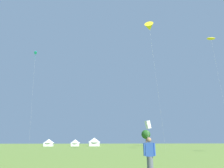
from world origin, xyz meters
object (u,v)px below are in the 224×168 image
at_px(kite_white_box, 148,125).
at_px(festival_tent_center, 94,141).
at_px(festival_tent_right, 49,142).
at_px(person_spectator, 150,158).
at_px(kite_cyan_parafoil, 35,53).
at_px(kite_yellow_parafoil, 211,39).
at_px(festival_tent_left, 75,142).
at_px(kite_yellow_delta, 149,27).
at_px(tree_distant_left, 146,134).

xyz_separation_m(kite_white_box, festival_tent_center, (-14.69, 19.67, -4.80)).
bearing_deg(festival_tent_right, person_spectator, -77.98).
xyz_separation_m(kite_cyan_parafoil, festival_tent_center, (21.26, 14.05, -28.38)).
height_order(kite_yellow_parafoil, festival_tent_left, kite_yellow_parafoil).
height_order(kite_yellow_delta, person_spectator, kite_yellow_delta).
bearing_deg(kite_yellow_parafoil, kite_yellow_delta, 169.38).
height_order(kite_white_box, tree_distant_left, kite_white_box).
distance_m(festival_tent_right, tree_distant_left, 45.22).
bearing_deg(person_spectator, kite_cyan_parafoil, 109.60).
height_order(festival_tent_right, festival_tent_left, festival_tent_right).
relative_size(kite_cyan_parafoil, festival_tent_left, 8.17).
height_order(kite_cyan_parafoil, festival_tent_left, kite_cyan_parafoil).
bearing_deg(festival_tent_left, tree_distant_left, 26.00).
xyz_separation_m(kite_white_box, festival_tent_right, (-31.20, 19.67, -5.09)).
xyz_separation_m(kite_yellow_parafoil, kite_yellow_delta, (-13.29, 2.49, 3.34)).
bearing_deg(festival_tent_center, kite_cyan_parafoil, -146.55).
bearing_deg(tree_distant_left, kite_yellow_parafoil, -92.91).
bearing_deg(kite_cyan_parafoil, festival_tent_center, 33.45).
bearing_deg(festival_tent_left, kite_cyan_parafoil, -135.38).
bearing_deg(person_spectator, festival_tent_left, 94.23).
distance_m(kite_yellow_parafoil, festival_tent_center, 52.42).
xyz_separation_m(festival_tent_center, tree_distant_left, (25.66, 15.94, 3.27)).
bearing_deg(tree_distant_left, festival_tent_left, -154.00).
bearing_deg(festival_tent_center, person_spectator, -91.67).
bearing_deg(kite_cyan_parafoil, festival_tent_left, 44.62).
relative_size(kite_yellow_delta, festival_tent_left, 7.53).
height_order(kite_yellow_parafoil, kite_cyan_parafoil, kite_cyan_parafoil).
xyz_separation_m(person_spectator, festival_tent_left, (-5.04, 68.16, 0.50)).
bearing_deg(kite_yellow_delta, kite_cyan_parafoil, 140.47).
height_order(kite_yellow_parafoil, festival_tent_right, kite_yellow_parafoil).
height_order(kite_yellow_delta, festival_tent_right, kite_yellow_delta).
bearing_deg(kite_cyan_parafoil, kite_yellow_delta, -39.53).
distance_m(kite_yellow_delta, festival_tent_center, 47.69).
xyz_separation_m(festival_tent_right, festival_tent_left, (9.48, 0.00, -0.07)).
bearing_deg(kite_cyan_parafoil, tree_distant_left, 32.58).
relative_size(kite_white_box, festival_tent_center, 1.63).
xyz_separation_m(kite_white_box, person_spectator, (-16.68, -48.50, -5.66)).
bearing_deg(kite_yellow_delta, tree_distant_left, 73.66).
distance_m(festival_tent_center, tree_distant_left, 30.39).
relative_size(person_spectator, festival_tent_center, 0.36).
relative_size(kite_white_box, festival_tent_right, 1.97).
xyz_separation_m(festival_tent_left, festival_tent_center, (7.03, 0.00, 0.36)).
bearing_deg(tree_distant_left, kite_yellow_delta, -106.34).
bearing_deg(festival_tent_left, kite_white_box, -42.16).
xyz_separation_m(festival_tent_right, tree_distant_left, (42.17, 15.94, 3.56)).
distance_m(kite_yellow_parafoil, tree_distant_left, 60.80).
relative_size(kite_cyan_parafoil, festival_tent_right, 7.74).
distance_m(kite_yellow_delta, festival_tent_left, 49.75).
xyz_separation_m(kite_white_box, festival_tent_left, (-21.72, 19.67, -5.16)).
bearing_deg(person_spectator, kite_yellow_delta, 68.34).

